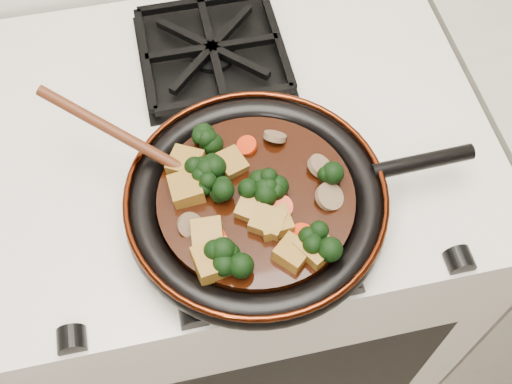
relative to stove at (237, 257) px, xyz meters
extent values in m
cube|color=silver|center=(0.00, 0.00, 0.00)|extent=(0.76, 0.60, 0.90)
cylinder|color=black|center=(0.01, -0.16, 0.48)|extent=(0.32, 0.32, 0.01)
torus|color=black|center=(0.01, -0.16, 0.49)|extent=(0.34, 0.34, 0.04)
torus|color=#421709|center=(0.01, -0.16, 0.51)|extent=(0.34, 0.34, 0.01)
cylinder|color=black|center=(0.23, -0.15, 0.51)|extent=(0.14, 0.03, 0.02)
cylinder|color=black|center=(0.01, -0.16, 0.50)|extent=(0.26, 0.26, 0.02)
cube|color=olive|center=(-0.02, -0.11, 0.52)|extent=(0.05, 0.05, 0.03)
cube|color=olive|center=(0.02, -0.21, 0.52)|extent=(0.04, 0.04, 0.02)
cube|color=olive|center=(-0.06, -0.24, 0.52)|extent=(0.05, 0.05, 0.03)
cube|color=olive|center=(-0.07, -0.10, 0.52)|extent=(0.06, 0.06, 0.03)
cube|color=olive|center=(-0.08, -0.14, 0.52)|extent=(0.04, 0.05, 0.03)
cube|color=olive|center=(0.01, -0.20, 0.52)|extent=(0.05, 0.05, 0.02)
cube|color=olive|center=(-0.01, -0.18, 0.52)|extent=(0.05, 0.05, 0.02)
cube|color=olive|center=(0.06, -0.25, 0.52)|extent=(0.06, 0.06, 0.02)
cube|color=olive|center=(-0.07, -0.21, 0.52)|extent=(0.04, 0.05, 0.03)
cube|color=olive|center=(0.03, -0.25, 0.52)|extent=(0.05, 0.05, 0.03)
cylinder|color=red|center=(0.05, -0.23, 0.51)|extent=(0.03, 0.03, 0.02)
cylinder|color=red|center=(0.01, -0.08, 0.51)|extent=(0.03, 0.03, 0.02)
cylinder|color=red|center=(0.03, -0.18, 0.51)|extent=(0.03, 0.03, 0.02)
cylinder|color=red|center=(-0.06, -0.21, 0.51)|extent=(0.03, 0.03, 0.02)
cylinder|color=brown|center=(-0.08, -0.19, 0.52)|extent=(0.04, 0.03, 0.03)
cylinder|color=brown|center=(-0.06, -0.23, 0.52)|extent=(0.04, 0.04, 0.03)
cylinder|color=brown|center=(0.10, -0.14, 0.52)|extent=(0.04, 0.04, 0.02)
cylinder|color=brown|center=(0.10, -0.18, 0.52)|extent=(0.05, 0.05, 0.02)
cylinder|color=brown|center=(0.05, -0.08, 0.52)|extent=(0.04, 0.04, 0.03)
ellipsoid|color=#4E2310|center=(-0.07, -0.12, 0.51)|extent=(0.07, 0.07, 0.02)
cylinder|color=#4E2310|center=(-0.15, -0.05, 0.55)|extent=(0.02, 0.02, 0.23)
camera|label=1|loc=(-0.08, -0.57, 1.21)|focal=45.00mm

